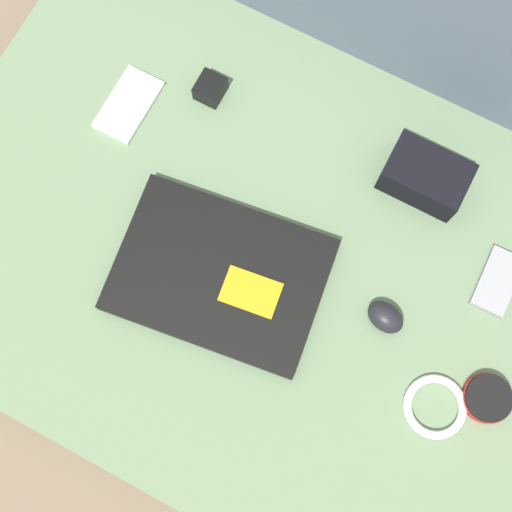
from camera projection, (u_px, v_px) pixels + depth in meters
ground_plane at (256, 272)px, 1.26m from camera, size 8.00×8.00×0.00m
couch_seat at (256, 266)px, 1.21m from camera, size 1.12×0.80×0.11m
laptop at (220, 275)px, 1.14m from camera, size 0.36×0.28×0.03m
computer_mouse at (385, 317)px, 1.12m from camera, size 0.07×0.06×0.04m
speaker_puck at (487, 398)px, 1.10m from camera, size 0.08×0.08×0.02m
phone_silver at (497, 282)px, 1.14m from camera, size 0.06×0.11×0.01m
phone_black at (129, 105)px, 1.21m from camera, size 0.07×0.13×0.01m
camera_pouch at (425, 177)px, 1.15m from camera, size 0.13×0.09×0.07m
charger_brick at (210, 89)px, 1.21m from camera, size 0.04×0.05×0.03m
cable_coil at (435, 407)px, 1.10m from camera, size 0.10×0.10×0.01m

